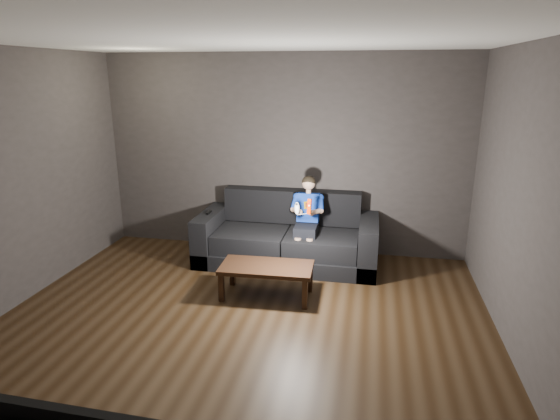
# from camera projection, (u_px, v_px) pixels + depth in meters

# --- Properties ---
(floor) EXTENTS (5.00, 5.00, 0.00)m
(floor) POSITION_uv_depth(u_px,v_px,m) (233.00, 341.00, 4.41)
(floor) COLOR black
(floor) RESTS_ON ground
(back_wall) EXTENTS (5.00, 0.04, 2.70)m
(back_wall) POSITION_uv_depth(u_px,v_px,m) (283.00, 155.00, 6.38)
(back_wall) COLOR #36312F
(back_wall) RESTS_ON ground
(front_wall) EXTENTS (5.00, 0.04, 2.70)m
(front_wall) POSITION_uv_depth(u_px,v_px,m) (20.00, 386.00, 1.68)
(front_wall) COLOR #36312F
(front_wall) RESTS_ON ground
(right_wall) EXTENTS (0.04, 5.00, 2.70)m
(right_wall) POSITION_uv_depth(u_px,v_px,m) (543.00, 220.00, 3.56)
(right_wall) COLOR #36312F
(right_wall) RESTS_ON ground
(ceiling) EXTENTS (5.00, 5.00, 0.02)m
(ceiling) POSITION_uv_depth(u_px,v_px,m) (223.00, 37.00, 3.65)
(ceiling) COLOR white
(ceiling) RESTS_ON back_wall
(sofa) EXTENTS (2.33, 1.01, 0.90)m
(sofa) POSITION_uv_depth(u_px,v_px,m) (288.00, 241.00, 6.19)
(sofa) COLOR black
(sofa) RESTS_ON floor
(child) EXTENTS (0.42, 0.51, 1.02)m
(child) POSITION_uv_depth(u_px,v_px,m) (307.00, 212.00, 5.95)
(child) COLOR black
(child) RESTS_ON sofa
(wii_remote_red) EXTENTS (0.05, 0.07, 0.18)m
(wii_remote_red) POSITION_uv_depth(u_px,v_px,m) (309.00, 206.00, 5.51)
(wii_remote_red) COLOR #C02500
(wii_remote_red) RESTS_ON child
(nunchuk_white) EXTENTS (0.08, 0.11, 0.16)m
(nunchuk_white) POSITION_uv_depth(u_px,v_px,m) (297.00, 208.00, 5.55)
(nunchuk_white) COLOR silver
(nunchuk_white) RESTS_ON child
(wii_remote_black) EXTENTS (0.04, 0.15, 0.03)m
(wii_remote_black) POSITION_uv_depth(u_px,v_px,m) (209.00, 212.00, 6.20)
(wii_remote_black) COLOR black
(wii_remote_black) RESTS_ON sofa
(coffee_table) EXTENTS (1.04, 0.55, 0.37)m
(coffee_table) POSITION_uv_depth(u_px,v_px,m) (267.00, 270.00, 5.21)
(coffee_table) COLOR black
(coffee_table) RESTS_ON floor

